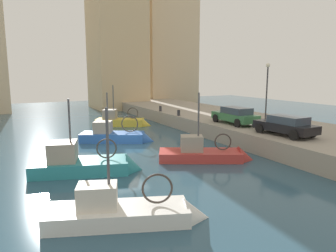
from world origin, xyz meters
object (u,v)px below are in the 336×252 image
at_px(fishing_boat_white, 129,219).
at_px(mooring_bollard_south, 179,113).
at_px(fishing_boat_red, 207,158).
at_px(mooring_bollard_mid, 160,109).
at_px(fishing_boat_blue, 117,140).
at_px(parked_car_black, 286,125).
at_px(quay_streetlamp, 267,82).
at_px(fishing_boat_yellow, 123,124).
at_px(fishing_boat_teal, 88,170).
at_px(parked_car_green, 235,115).

xyz_separation_m(fishing_boat_white, mooring_bollard_south, (10.84, 16.06, 1.35)).
relative_size(fishing_boat_red, mooring_bollard_mid, 10.66).
bearing_deg(fishing_boat_white, mooring_bollard_south, 55.97).
bearing_deg(fishing_boat_blue, fishing_boat_white, -106.20).
height_order(parked_car_black, mooring_bollard_south, parked_car_black).
height_order(fishing_boat_red, mooring_bollard_south, fishing_boat_red).
bearing_deg(mooring_bollard_mid, parked_car_black, -83.90).
height_order(parked_car_black, quay_streetlamp, quay_streetlamp).
relative_size(fishing_boat_yellow, mooring_bollard_mid, 10.10).
xyz_separation_m(fishing_boat_blue, fishing_boat_red, (3.21, -7.55, -0.01)).
relative_size(fishing_boat_teal, parked_car_black, 1.45).
bearing_deg(fishing_boat_teal, fishing_boat_yellow, 64.02).
xyz_separation_m(fishing_boat_yellow, mooring_bollard_south, (4.24, -3.83, 1.33)).
relative_size(fishing_boat_blue, fishing_boat_yellow, 1.04).
bearing_deg(mooring_bollard_south, mooring_bollard_mid, 90.00).
height_order(fishing_boat_yellow, mooring_bollard_mid, fishing_boat_yellow).
relative_size(parked_car_green, quay_streetlamp, 0.87).
bearing_deg(fishing_boat_teal, mooring_bollard_mid, 51.66).
distance_m(fishing_boat_white, parked_car_green, 15.97).
bearing_deg(fishing_boat_white, parked_car_black, 20.23).
xyz_separation_m(fishing_boat_blue, mooring_bollard_mid, (7.05, 6.99, 1.34)).
bearing_deg(mooring_bollard_mid, fishing_boat_blue, -135.22).
xyz_separation_m(fishing_boat_red, mooring_bollard_mid, (3.84, 14.54, 1.35)).
bearing_deg(fishing_boat_white, quay_streetlamp, 32.69).
relative_size(fishing_boat_red, parked_car_green, 1.39).
bearing_deg(mooring_bollard_mid, quay_streetlamp, -59.18).
relative_size(parked_car_green, mooring_bollard_mid, 7.68).
bearing_deg(fishing_boat_teal, mooring_bollard_south, 41.85).
bearing_deg(fishing_boat_yellow, fishing_boat_white, -108.36).
xyz_separation_m(parked_car_green, mooring_bollard_mid, (-1.66, 10.28, -0.42)).
bearing_deg(mooring_bollard_south, fishing_boat_blue, -156.98).
xyz_separation_m(fishing_boat_yellow, parked_car_green, (5.91, -10.11, 1.75)).
bearing_deg(quay_streetlamp, fishing_boat_white, -147.31).
xyz_separation_m(fishing_boat_white, parked_car_green, (12.51, 9.78, 1.77)).
distance_m(fishing_boat_yellow, parked_car_black, 16.47).
distance_m(parked_car_black, quay_streetlamp, 7.64).
relative_size(parked_car_black, mooring_bollard_south, 7.55).
height_order(fishing_boat_yellow, parked_car_black, fishing_boat_yellow).
distance_m(parked_car_black, parked_car_green, 5.17).
bearing_deg(fishing_boat_yellow, parked_car_green, -59.70).
bearing_deg(parked_car_black, mooring_bollard_mid, 96.10).
distance_m(fishing_boat_blue, fishing_boat_yellow, 7.38).
xyz_separation_m(fishing_boat_blue, fishing_boat_yellow, (2.80, 6.82, 0.01)).
bearing_deg(fishing_boat_yellow, parked_car_black, -68.90).
distance_m(parked_car_green, quay_streetlamp, 4.81).
bearing_deg(parked_car_green, mooring_bollard_south, 104.82).
relative_size(fishing_boat_white, parked_car_black, 1.42).
bearing_deg(fishing_boat_yellow, fishing_boat_blue, -112.34).
xyz_separation_m(fishing_boat_yellow, mooring_bollard_mid, (4.24, 0.17, 1.33)).
relative_size(mooring_bollard_south, quay_streetlamp, 0.11).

